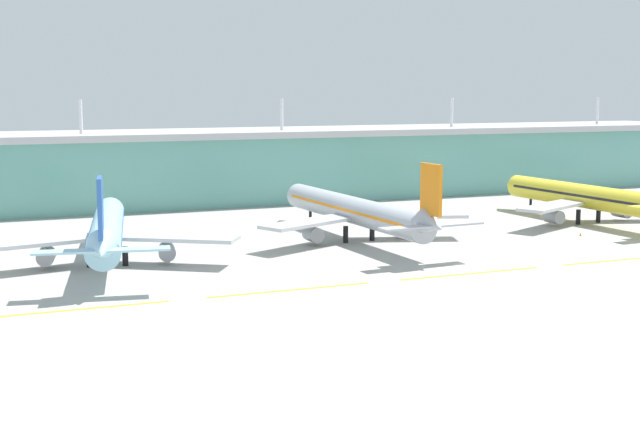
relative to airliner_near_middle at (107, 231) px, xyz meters
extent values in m
plane|color=#A8A59E|center=(61.28, -25.83, -6.45)|extent=(600.00, 600.00, 0.00)
cube|color=#5B9E93|center=(61.28, 80.40, 3.00)|extent=(280.00, 28.00, 18.90)
cube|color=#B2B2B7|center=(61.28, 80.40, 13.36)|extent=(288.00, 34.00, 1.80)
cylinder|color=silver|center=(5.28, 74.80, 18.76)|extent=(0.90, 0.90, 9.00)
cylinder|color=silver|center=(61.28, 74.80, 18.76)|extent=(0.90, 0.90, 9.00)
cylinder|color=silver|center=(117.28, 74.80, 18.76)|extent=(0.90, 0.90, 9.00)
cylinder|color=silver|center=(173.28, 74.80, 18.76)|extent=(0.90, 0.90, 9.00)
cylinder|color=#9ED1EA|center=(0.27, 1.52, 0.05)|extent=(14.70, 50.96, 5.80)
cone|color=#9ED1EA|center=(5.12, 28.45, 0.05)|extent=(6.13, 4.91, 5.51)
cone|color=#9ED1EA|center=(-4.75, -26.40, 1.25)|extent=(6.03, 7.40, 5.72)
cube|color=#2D5BB7|center=(-4.57, -25.42, 7.70)|extent=(1.82, 6.42, 9.50)
cube|color=#9ED1EA|center=(-10.08, -24.93, 1.05)|extent=(10.41, 4.92, 0.36)
cube|color=#9ED1EA|center=(0.75, -26.88, 1.05)|extent=(10.41, 4.92, 0.36)
cube|color=#B7BABF|center=(-12.32, -0.71, -1.25)|extent=(24.88, 11.56, 0.70)
cylinder|color=gray|center=(-10.88, 0.49, -4.05)|extent=(3.95, 5.00, 3.20)
cube|color=#B7BABF|center=(11.30, -4.96, -1.25)|extent=(23.93, 18.54, 0.70)
cylinder|color=gray|center=(10.37, -3.33, -4.05)|extent=(3.95, 5.00, 3.20)
cylinder|color=black|center=(3.64, 20.24, -4.65)|extent=(0.70, 0.70, 3.60)
cylinder|color=black|center=(-3.41, -0.87, -4.65)|extent=(1.10, 1.10, 3.60)
cylinder|color=black|center=(2.89, -2.00, -4.65)|extent=(1.10, 1.10, 3.60)
cube|color=#2D5BB7|center=(0.27, 1.52, 0.45)|extent=(13.84, 45.97, 0.60)
cylinder|color=#ADB2BC|center=(53.48, 8.06, 0.05)|extent=(9.09, 58.24, 5.80)
cone|color=#ADB2BC|center=(51.71, 39.02, 0.05)|extent=(5.73, 4.31, 5.51)
cone|color=#ADB2BC|center=(55.30, -23.89, 1.25)|extent=(5.30, 6.90, 5.72)
cube|color=orange|center=(55.24, -22.89, 7.70)|extent=(1.06, 6.43, 9.50)
cube|color=#ADB2BC|center=(49.78, -23.70, 1.05)|extent=(10.17, 3.76, 0.36)
cube|color=#ADB2BC|center=(60.76, -23.08, 1.05)|extent=(10.17, 3.76, 0.36)
cube|color=#B7BABF|center=(41.75, 2.96, -1.25)|extent=(24.61, 16.39, 0.70)
cylinder|color=gray|center=(42.86, 4.47, -4.05)|extent=(3.45, 4.67, 3.20)
cube|color=#B7BABF|center=(65.71, 4.33, -1.25)|extent=(24.91, 14.15, 0.70)
cylinder|color=gray|center=(64.43, 5.70, -4.05)|extent=(3.45, 4.67, 3.20)
cylinder|color=black|center=(52.24, 29.78, -4.65)|extent=(0.70, 0.70, 3.60)
cylinder|color=black|center=(50.45, 4.89, -4.65)|extent=(1.10, 1.10, 3.60)
cylinder|color=black|center=(56.84, 5.25, -4.65)|extent=(1.10, 1.10, 3.60)
cube|color=orange|center=(53.48, 8.06, 0.45)|extent=(8.80, 52.45, 0.60)
cylinder|color=yellow|center=(115.77, 10.33, 0.05)|extent=(9.14, 49.52, 5.80)
cone|color=yellow|center=(113.95, 36.89, 0.05)|extent=(5.77, 4.37, 5.51)
cube|color=#B7BABF|center=(104.10, 5.10, -1.25)|extent=(24.56, 16.60, 0.70)
cylinder|color=gray|center=(105.20, 6.62, -4.05)|extent=(3.50, 4.71, 3.20)
cube|color=#B7BABF|center=(128.04, 6.74, -1.25)|extent=(24.93, 13.92, 0.70)
cylinder|color=gray|center=(126.75, 8.09, -4.05)|extent=(3.50, 4.71, 3.20)
cylinder|color=black|center=(114.51, 28.75, -4.65)|extent=(0.70, 0.70, 3.60)
cylinder|color=black|center=(112.78, 7.12, -4.65)|extent=(1.10, 1.10, 3.60)
cylinder|color=black|center=(119.17, 7.56, -4.65)|extent=(1.10, 1.10, 3.60)
cube|color=black|center=(115.77, 10.33, 0.45)|extent=(8.85, 44.61, 0.60)
cube|color=yellow|center=(-9.72, -32.20, -6.43)|extent=(28.00, 0.70, 0.04)
cube|color=yellow|center=(24.28, -32.20, -6.43)|extent=(28.00, 0.70, 0.04)
cube|color=yellow|center=(58.28, -32.20, -6.43)|extent=(28.00, 0.70, 0.04)
cube|color=yellow|center=(92.28, -32.20, -6.43)|extent=(28.00, 0.70, 0.04)
cone|color=orange|center=(102.45, -6.78, -6.10)|extent=(0.56, 0.56, 0.70)
camera|label=1|loc=(-23.86, -162.86, 25.96)|focal=49.24mm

